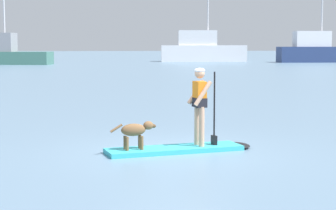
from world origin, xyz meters
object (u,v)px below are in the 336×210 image
(moored_boat_far_port, at_px, (202,50))
(moored_boat_port, at_px, (316,50))
(person_paddler, at_px, (200,101))
(paddleboard, at_px, (184,149))
(dog, at_px, (136,131))

(moored_boat_far_port, height_order, moored_boat_port, moored_boat_far_port)
(person_paddler, relative_size, moored_boat_port, 0.16)
(person_paddler, xyz_separation_m, moored_boat_port, (26.91, 59.77, 0.45))
(person_paddler, distance_m, moored_boat_far_port, 66.61)
(person_paddler, bearing_deg, moored_boat_port, 65.76)
(paddleboard, distance_m, dog, 1.17)
(moored_boat_far_port, bearing_deg, dog, -102.41)
(moored_boat_far_port, bearing_deg, moored_boat_port, -21.80)
(dog, xyz_separation_m, moored_boat_port, (28.33, 60.06, 1.04))
(paddleboard, height_order, moored_boat_far_port, moored_boat_far_port)
(dog, bearing_deg, moored_boat_port, 64.74)
(person_paddler, bearing_deg, dog, -168.48)
(person_paddler, xyz_separation_m, dog, (-1.42, -0.29, -0.59))
(paddleboard, bearing_deg, person_paddler, 11.52)
(paddleboard, relative_size, moored_boat_port, 0.32)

